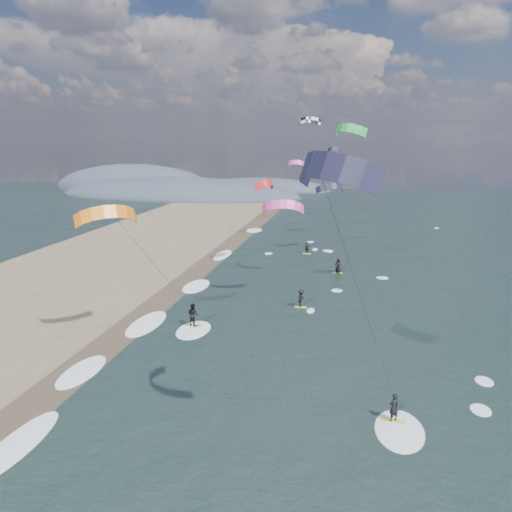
# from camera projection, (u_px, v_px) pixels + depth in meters

# --- Properties ---
(ground) EXTENTS (260.00, 260.00, 0.00)m
(ground) POSITION_uv_depth(u_px,v_px,m) (226.00, 447.00, 25.02)
(ground) COLOR black
(ground) RESTS_ON ground
(wet_sand_strip) EXTENTS (3.00, 240.00, 0.00)m
(wet_sand_strip) POSITION_uv_depth(u_px,v_px,m) (105.00, 347.00, 36.93)
(wet_sand_strip) COLOR #382D23
(wet_sand_strip) RESTS_ON ground
(coastal_hills) EXTENTS (80.00, 41.00, 15.00)m
(coastal_hills) POSITION_uv_depth(u_px,v_px,m) (171.00, 193.00, 136.60)
(coastal_hills) COLOR #3D4756
(coastal_hills) RESTS_ON ground
(kitesurfer_near_a) EXTENTS (7.66, 9.33, 15.14)m
(kitesurfer_near_a) POSITION_uv_depth(u_px,v_px,m) (339.00, 234.00, 20.60)
(kitesurfer_near_a) COLOR #BADF27
(kitesurfer_near_a) RESTS_ON ground
(kitesurfer_near_b) EXTENTS (7.27, 9.35, 11.51)m
(kitesurfer_near_b) POSITION_uv_depth(u_px,v_px,m) (138.00, 249.00, 35.56)
(kitesurfer_near_b) COLOR #BADF27
(kitesurfer_near_b) RESTS_ON ground
(far_kitesurfers) EXTENTS (5.57, 22.08, 1.69)m
(far_kitesurfers) POSITION_uv_depth(u_px,v_px,m) (315.00, 276.00, 52.35)
(far_kitesurfers) COLOR #BADF27
(far_kitesurfers) RESTS_ON ground
(bg_kite_field) EXTENTS (12.86, 67.26, 9.60)m
(bg_kite_field) POSITION_uv_depth(u_px,v_px,m) (322.00, 164.00, 71.31)
(bg_kite_field) COLOR #D83F8C
(bg_kite_field) RESTS_ON ground
(shoreline_surf) EXTENTS (2.40, 79.40, 0.11)m
(shoreline_surf) POSITION_uv_depth(u_px,v_px,m) (147.00, 325.00, 41.21)
(shoreline_surf) COLOR white
(shoreline_surf) RESTS_ON ground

